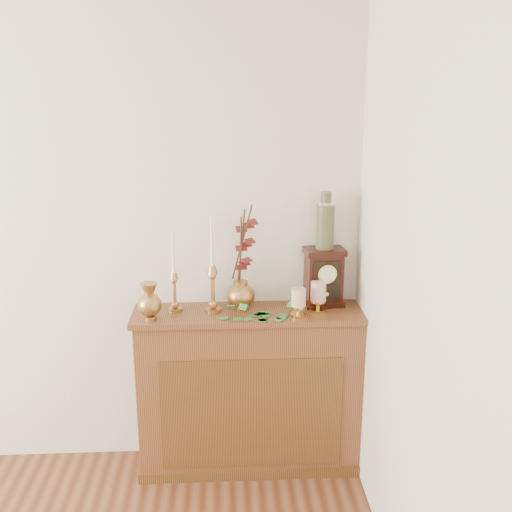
{
  "coord_description": "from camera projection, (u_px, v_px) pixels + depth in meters",
  "views": [
    {
      "loc": [
        1.28,
        -0.87,
        2.08
      ],
      "look_at": [
        1.43,
        2.05,
        1.25
      ],
      "focal_mm": 42.0,
      "sensor_mm": 36.0,
      "label": 1
    }
  ],
  "objects": [
    {
      "name": "ceramic_vase",
      "position": [
        325.0,
        223.0,
        3.15
      ],
      "size": [
        0.09,
        0.09,
        0.3
      ],
      "rotation": [
        0.0,
        0.0,
        0.11
      ],
      "color": "#183125",
      "rests_on": "mantel_clock"
    },
    {
      "name": "bud_vase",
      "position": [
        150.0,
        302.0,
        3.03
      ],
      "size": [
        0.12,
        0.12,
        0.2
      ],
      "rotation": [
        0.0,
        0.0,
        0.21
      ],
      "color": "tan",
      "rests_on": "console_shelf"
    },
    {
      "name": "pillar_candle_right",
      "position": [
        318.0,
        295.0,
        3.14
      ],
      "size": [
        0.09,
        0.09,
        0.17
      ],
      "rotation": [
        0.0,
        0.0,
        0.42
      ],
      "color": "gold",
      "rests_on": "console_shelf"
    },
    {
      "name": "mantel_clock",
      "position": [
        324.0,
        277.0,
        3.22
      ],
      "size": [
        0.23,
        0.17,
        0.32
      ],
      "rotation": [
        0.0,
        0.0,
        0.11
      ],
      "color": "black",
      "rests_on": "console_shelf"
    },
    {
      "name": "pillar_candle_left",
      "position": [
        298.0,
        301.0,
        3.08
      ],
      "size": [
        0.08,
        0.08,
        0.16
      ],
      "rotation": [
        0.0,
        0.0,
        0.24
      ],
      "color": "gold",
      "rests_on": "console_shelf"
    },
    {
      "name": "console_shelf",
      "position": [
        250.0,
        394.0,
        3.31
      ],
      "size": [
        1.24,
        0.34,
        0.93
      ],
      "color": "brown",
      "rests_on": "ground"
    },
    {
      "name": "candlestick_center",
      "position": [
        213.0,
        281.0,
        3.11
      ],
      "size": [
        0.09,
        0.09,
        0.52
      ],
      "rotation": [
        0.0,
        0.0,
        -0.01
      ],
      "color": "tan",
      "rests_on": "console_shelf"
    },
    {
      "name": "candlestick_left",
      "position": [
        174.0,
        285.0,
        3.13
      ],
      "size": [
        0.07,
        0.07,
        0.44
      ],
      "rotation": [
        0.0,
        0.0,
        0.24
      ],
      "color": "tan",
      "rests_on": "console_shelf"
    },
    {
      "name": "ivy_garland",
      "position": [
        250.0,
        315.0,
        3.09
      ],
      "size": [
        0.42,
        0.19,
        0.08
      ],
      "rotation": [
        0.0,
        0.0,
        0.35
      ],
      "color": "#30702A",
      "rests_on": "console_shelf"
    },
    {
      "name": "ginger_jar",
      "position": [
        244.0,
        260.0,
        3.18
      ],
      "size": [
        0.24,
        0.25,
        0.57
      ],
      "rotation": [
        0.0,
        0.0,
        0.44
      ],
      "color": "tan",
      "rests_on": "console_shelf"
    }
  ]
}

